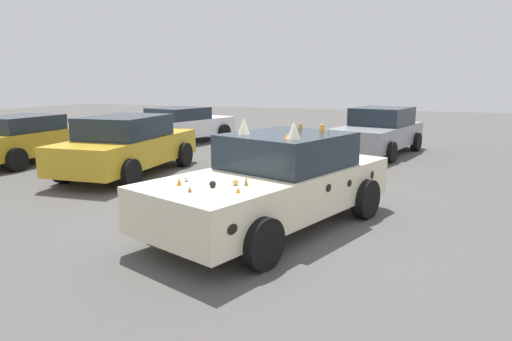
{
  "coord_description": "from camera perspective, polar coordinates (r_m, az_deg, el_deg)",
  "views": [
    {
      "loc": [
        -6.54,
        -2.17,
        2.31
      ],
      "look_at": [
        0.0,
        0.3,
        0.9
      ],
      "focal_mm": 31.49,
      "sensor_mm": 36.0,
      "label": 1
    }
  ],
  "objects": [
    {
      "name": "ground_plane",
      "position": [
        7.27,
        2.23,
        -7.14
      ],
      "size": [
        60.0,
        60.0,
        0.0
      ],
      "primitive_type": "plane",
      "color": "#514F4C"
    },
    {
      "name": "art_car_decorated",
      "position": [
        7.13,
        2.66,
        -1.41
      ],
      "size": [
        4.79,
        3.15,
        1.74
      ],
      "rotation": [
        0.0,
        0.0,
        2.8
      ],
      "color": "beige",
      "rests_on": "ground"
    },
    {
      "name": "parked_sedan_behind_right",
      "position": [
        14.48,
        -27.04,
        3.71
      ],
      "size": [
        4.14,
        2.07,
        1.34
      ],
      "rotation": [
        0.0,
        0.0,
        -0.01
      ],
      "color": "gold",
      "rests_on": "ground"
    },
    {
      "name": "parked_sedan_row_back_center",
      "position": [
        17.02,
        -9.26,
        5.77
      ],
      "size": [
        4.33,
        2.68,
        1.32
      ],
      "rotation": [
        0.0,
        0.0,
        -0.25
      ],
      "color": "white",
      "rests_on": "ground"
    },
    {
      "name": "parked_sedan_behind_left",
      "position": [
        14.86,
        15.29,
        4.85
      ],
      "size": [
        4.55,
        2.69,
        1.45
      ],
      "rotation": [
        0.0,
        0.0,
        2.9
      ],
      "color": "gray",
      "rests_on": "ground"
    },
    {
      "name": "parked_sedan_row_back_far",
      "position": [
        11.57,
        -16.01,
        3.14
      ],
      "size": [
        4.36,
        2.16,
        1.46
      ],
      "rotation": [
        0.0,
        0.0,
        0.06
      ],
      "color": "gold",
      "rests_on": "ground"
    }
  ]
}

